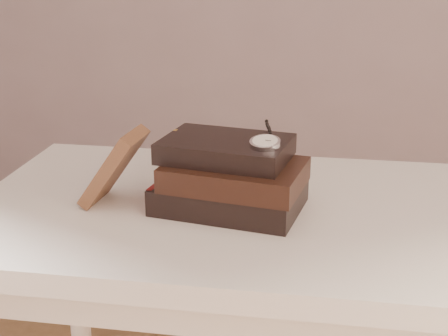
# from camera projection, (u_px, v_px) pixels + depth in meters

# --- Properties ---
(table) EXTENTS (1.00, 0.60, 0.75)m
(table) POSITION_uv_depth(u_px,v_px,m) (246.00, 251.00, 1.19)
(table) COLOR silver
(table) RESTS_ON ground
(book_stack) EXTENTS (0.28, 0.22, 0.13)m
(book_stack) POSITION_uv_depth(u_px,v_px,m) (230.00, 177.00, 1.13)
(book_stack) COLOR black
(book_stack) RESTS_ON table
(journal) EXTENTS (0.12, 0.11, 0.14)m
(journal) POSITION_uv_depth(u_px,v_px,m) (114.00, 167.00, 1.14)
(journal) COLOR #482B1C
(journal) RESTS_ON table
(pocket_watch) EXTENTS (0.06, 0.16, 0.02)m
(pocket_watch) POSITION_uv_depth(u_px,v_px,m) (265.00, 142.00, 1.07)
(pocket_watch) COLOR silver
(pocket_watch) RESTS_ON book_stack
(eyeglasses) EXTENTS (0.12, 0.14, 0.05)m
(eyeglasses) POSITION_uv_depth(u_px,v_px,m) (200.00, 151.00, 1.23)
(eyeglasses) COLOR silver
(eyeglasses) RESTS_ON book_stack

